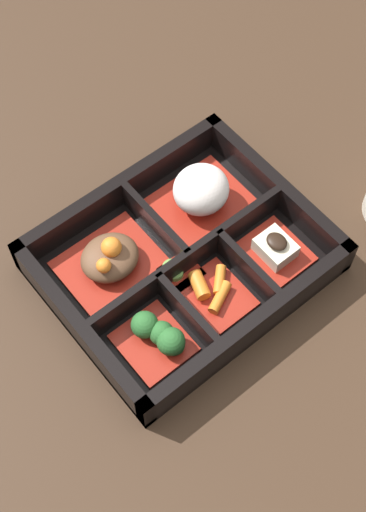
% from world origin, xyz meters
% --- Properties ---
extents(ground_plane, '(3.00, 3.00, 0.00)m').
position_xyz_m(ground_plane, '(0.00, 0.00, 0.00)').
color(ground_plane, '#382619').
extents(bento_base, '(0.28, 0.23, 0.01)m').
position_xyz_m(bento_base, '(0.00, 0.00, 0.01)').
color(bento_base, black).
rests_on(bento_base, ground_plane).
extents(bento_rim, '(0.28, 0.23, 0.05)m').
position_xyz_m(bento_rim, '(0.00, -0.00, 0.02)').
color(bento_rim, black).
rests_on(bento_rim, ground_plane).
extents(bowl_stew, '(0.11, 0.09, 0.05)m').
position_xyz_m(bowl_stew, '(-0.06, 0.05, 0.03)').
color(bowl_stew, maroon).
rests_on(bowl_stew, bento_base).
extents(bowl_rice, '(0.11, 0.09, 0.06)m').
position_xyz_m(bowl_rice, '(0.06, 0.05, 0.04)').
color(bowl_rice, maroon).
rests_on(bowl_rice, bento_base).
extents(bowl_greens, '(0.07, 0.07, 0.03)m').
position_xyz_m(bowl_greens, '(-0.08, -0.06, 0.02)').
color(bowl_greens, maroon).
rests_on(bowl_greens, bento_base).
extents(bowl_carrots, '(0.06, 0.07, 0.02)m').
position_xyz_m(bowl_carrots, '(0.00, -0.05, 0.02)').
color(bowl_carrots, maroon).
rests_on(bowl_carrots, bento_base).
extents(bowl_tofu, '(0.06, 0.07, 0.03)m').
position_xyz_m(bowl_tofu, '(0.08, -0.06, 0.02)').
color(bowl_tofu, maroon).
rests_on(bowl_tofu, bento_base).
extents(bowl_pickles, '(0.04, 0.04, 0.01)m').
position_xyz_m(bowl_pickles, '(-0.01, -0.01, 0.01)').
color(bowl_pickles, maroon).
rests_on(bowl_pickles, bento_base).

